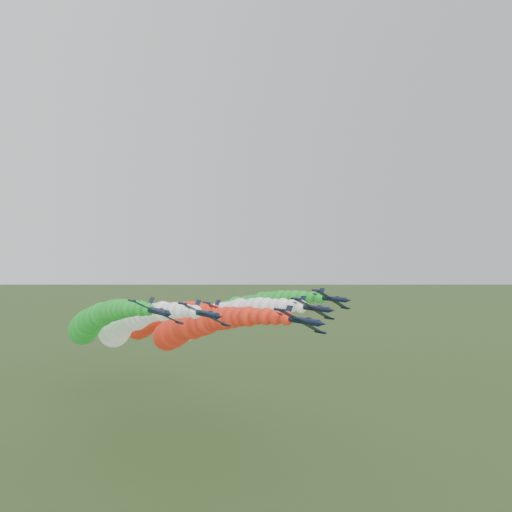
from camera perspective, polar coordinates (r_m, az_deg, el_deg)
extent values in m
cylinder|color=#101832|center=(86.94, 5.06, -7.33)|extent=(1.56, 9.52, 1.56)
cone|color=#101832|center=(82.76, 7.58, -7.68)|extent=(1.42, 1.90, 1.42)
cone|color=black|center=(90.94, 2.95, -7.01)|extent=(1.42, 0.95, 1.42)
ellipsoid|color=black|center=(85.42, 6.08, -7.20)|extent=(1.06, 1.99, 0.95)
cube|color=#101832|center=(86.75, 5.11, -7.43)|extent=(9.15, 2.01, 4.64)
cylinder|color=#101832|center=(83.66, 2.71, -6.14)|extent=(0.62, 2.75, 0.62)
cylinder|color=#101832|center=(90.02, 7.35, -8.62)|extent=(0.62, 2.75, 0.62)
cube|color=#101832|center=(90.25, 3.67, -6.37)|extent=(1.22, 1.59, 2.24)
cube|color=#101832|center=(90.06, 3.44, -6.99)|extent=(3.64, 1.16, 1.89)
sphere|color=red|center=(89.79, 3.53, -7.10)|extent=(2.57, 2.57, 2.57)
sphere|color=red|center=(92.25, 2.33, -6.98)|extent=(2.96, 2.96, 2.96)
sphere|color=red|center=(94.77, 1.20, -6.92)|extent=(3.30, 3.30, 3.30)
sphere|color=red|center=(97.35, 0.15, -6.90)|extent=(3.28, 3.28, 3.28)
sphere|color=red|center=(99.99, -0.84, -6.91)|extent=(4.05, 4.05, 4.05)
sphere|color=red|center=(102.68, -1.76, -6.95)|extent=(3.98, 3.98, 3.98)
sphere|color=red|center=(105.41, -2.62, -7.01)|extent=(4.52, 4.52, 4.52)
sphere|color=red|center=(108.18, -3.42, -7.10)|extent=(4.94, 4.94, 4.94)
sphere|color=red|center=(111.00, -4.17, -7.19)|extent=(5.00, 5.00, 5.00)
sphere|color=red|center=(113.85, -4.87, -7.30)|extent=(4.72, 4.72, 4.72)
sphere|color=red|center=(116.73, -5.53, -7.42)|extent=(5.98, 5.98, 5.98)
sphere|color=red|center=(119.65, -6.14, -7.55)|extent=(6.47, 6.47, 6.47)
sphere|color=red|center=(122.60, -6.71, -7.69)|extent=(5.44, 5.44, 5.44)
sphere|color=red|center=(125.58, -7.25, -7.84)|extent=(7.13, 7.13, 7.13)
sphere|color=red|center=(128.59, -7.75, -7.99)|extent=(6.72, 6.72, 6.72)
sphere|color=red|center=(131.63, -8.21, -8.15)|extent=(6.28, 6.28, 6.28)
sphere|color=red|center=(134.69, -8.64, -8.32)|extent=(7.34, 7.34, 7.34)
sphere|color=red|center=(137.77, -9.05, -8.49)|extent=(7.45, 7.45, 7.45)
sphere|color=red|center=(140.88, -9.42, -8.66)|extent=(8.48, 8.48, 8.48)
sphere|color=red|center=(144.01, -9.77, -8.84)|extent=(8.37, 8.37, 8.37)
sphere|color=red|center=(147.17, -10.10, -9.01)|extent=(8.29, 8.29, 8.29)
cylinder|color=#101832|center=(93.61, -5.92, -6.56)|extent=(1.56, 9.52, 1.56)
cone|color=#101832|center=(88.78, -4.16, -6.91)|extent=(1.42, 1.90, 1.42)
cone|color=black|center=(98.14, -7.40, -6.27)|extent=(1.42, 0.95, 1.42)
ellipsoid|color=black|center=(91.82, -5.18, -6.45)|extent=(1.06, 1.99, 0.95)
cube|color=#101832|center=(93.40, -5.90, -6.66)|extent=(9.15, 2.01, 4.64)
cylinder|color=#101832|center=(91.07, -8.41, -5.39)|extent=(0.62, 2.75, 0.62)
cylinder|color=#101832|center=(95.95, -3.50, -7.85)|extent=(0.62, 2.75, 0.62)
cube|color=#101832|center=(97.26, -6.80, -5.68)|extent=(1.22, 1.59, 2.24)
cube|color=#101832|center=(97.14, -7.04, -6.24)|extent=(3.64, 1.16, 1.89)
sphere|color=white|center=(96.84, -6.99, -6.35)|extent=(2.66, 2.66, 2.66)
sphere|color=white|center=(99.60, -7.83, -6.23)|extent=(2.59, 2.59, 2.59)
sphere|color=white|center=(102.40, -8.60, -6.18)|extent=(3.14, 3.14, 3.14)
sphere|color=white|center=(105.24, -9.32, -6.17)|extent=(3.46, 3.46, 3.46)
sphere|color=white|center=(108.12, -9.99, -6.18)|extent=(3.36, 3.36, 3.36)
sphere|color=white|center=(111.02, -10.61, -6.23)|extent=(4.42, 4.42, 4.42)
sphere|color=white|center=(113.95, -11.19, -6.29)|extent=(4.04, 4.04, 4.04)
sphere|color=white|center=(116.91, -11.72, -6.37)|extent=(4.29, 4.29, 4.29)
sphere|color=white|center=(119.90, -12.22, -6.47)|extent=(4.42, 4.42, 4.42)
sphere|color=white|center=(122.90, -12.68, -6.58)|extent=(5.11, 5.11, 5.11)
sphere|color=white|center=(125.94, -13.10, -6.70)|extent=(5.84, 5.84, 5.84)
sphere|color=white|center=(128.99, -13.50, -6.83)|extent=(6.43, 6.43, 6.43)
sphere|color=white|center=(132.06, -13.86, -6.97)|extent=(6.10, 6.10, 6.10)
sphere|color=white|center=(135.15, -14.20, -7.12)|extent=(6.06, 6.06, 6.06)
sphere|color=white|center=(138.27, -14.51, -7.27)|extent=(5.98, 5.98, 5.98)
sphere|color=white|center=(141.40, -14.80, -7.43)|extent=(6.41, 6.41, 6.41)
sphere|color=white|center=(144.55, -15.06, -7.59)|extent=(6.79, 6.79, 6.79)
sphere|color=white|center=(147.71, -15.30, -7.76)|extent=(7.41, 7.41, 7.41)
sphere|color=white|center=(150.89, -15.52, -7.93)|extent=(8.35, 8.35, 8.35)
sphere|color=white|center=(154.09, -15.73, -8.11)|extent=(8.64, 8.64, 8.64)
sphere|color=white|center=(157.31, -15.91, -8.28)|extent=(9.45, 9.45, 9.45)
cylinder|color=#101832|center=(103.41, 6.48, -5.92)|extent=(1.56, 9.52, 1.56)
cone|color=#101832|center=(99.30, 8.63, -6.15)|extent=(1.42, 1.90, 1.42)
cone|color=black|center=(107.34, 4.64, -5.71)|extent=(1.42, 0.95, 1.42)
ellipsoid|color=black|center=(101.93, 7.35, -5.79)|extent=(1.06, 1.99, 0.95)
cube|color=#101832|center=(103.22, 6.53, -6.01)|extent=(9.15, 2.01, 4.64)
cylinder|color=#101832|center=(100.08, 4.57, -4.89)|extent=(0.62, 2.75, 0.62)
cylinder|color=#101832|center=(106.51, 8.38, -7.05)|extent=(0.62, 2.75, 0.62)
cube|color=#101832|center=(106.69, 5.27, -5.16)|extent=(1.22, 1.59, 2.24)
cube|color=#101832|center=(106.48, 5.07, -5.68)|extent=(3.64, 1.16, 1.89)
sphere|color=white|center=(106.20, 5.15, -5.77)|extent=(2.76, 2.76, 2.76)
sphere|color=white|center=(108.61, 4.10, -5.70)|extent=(2.77, 2.77, 2.77)
sphere|color=white|center=(111.08, 3.10, -5.68)|extent=(3.33, 3.33, 3.33)
sphere|color=white|center=(113.60, 2.16, -5.70)|extent=(3.24, 3.24, 3.24)
sphere|color=white|center=(116.17, 1.27, -5.74)|extent=(3.94, 3.94, 3.94)
sphere|color=white|center=(118.79, 0.43, -5.80)|extent=(4.47, 4.47, 4.47)
sphere|color=white|center=(121.46, -0.37, -5.88)|extent=(4.53, 4.53, 4.53)
sphere|color=white|center=(124.17, -1.11, -5.98)|extent=(4.18, 4.18, 4.18)
sphere|color=white|center=(126.92, -1.82, -6.09)|extent=(5.63, 5.63, 5.63)
sphere|color=white|center=(129.71, -2.48, -6.22)|extent=(5.23, 5.23, 5.23)
sphere|color=white|center=(132.53, -3.11, -6.35)|extent=(5.26, 5.26, 5.26)
sphere|color=white|center=(135.39, -3.70, -6.49)|extent=(5.78, 5.78, 5.78)
sphere|color=white|center=(138.28, -4.26, -6.64)|extent=(5.84, 5.84, 5.84)
sphere|color=white|center=(141.20, -4.78, -6.80)|extent=(6.58, 6.58, 6.58)
sphere|color=white|center=(144.16, -5.28, -6.96)|extent=(6.28, 6.28, 6.28)
sphere|color=white|center=(147.14, -5.74, -7.12)|extent=(7.45, 7.45, 7.45)
sphere|color=white|center=(150.14, -6.18, -7.30)|extent=(7.41, 7.41, 7.41)
sphere|color=white|center=(153.18, -6.59, -7.47)|extent=(8.20, 8.20, 8.20)
sphere|color=white|center=(156.24, -6.97, -7.65)|extent=(7.09, 7.09, 7.09)
sphere|color=white|center=(159.32, -7.33, -7.83)|extent=(7.89, 7.89, 7.89)
sphere|color=white|center=(162.43, -7.67, -8.01)|extent=(8.86, 8.86, 8.86)
cylinder|color=#101832|center=(91.90, -11.35, -6.18)|extent=(1.56, 9.52, 1.56)
cone|color=#101832|center=(86.83, -9.86, -6.53)|extent=(1.42, 1.90, 1.42)
cone|color=black|center=(96.65, -12.58, -5.89)|extent=(1.42, 0.95, 1.42)
ellipsoid|color=black|center=(90.02, -10.70, -6.07)|extent=(1.06, 1.99, 0.95)
cube|color=#101832|center=(91.70, -11.34, -6.29)|extent=(9.15, 2.01, 4.64)
cylinder|color=#101832|center=(89.77, -14.00, -4.96)|extent=(0.62, 2.75, 0.62)
cylinder|color=#101832|center=(93.86, -8.77, -7.54)|extent=(0.62, 2.75, 0.62)
cube|color=#101832|center=(95.69, -12.01, -5.29)|extent=(1.22, 1.59, 2.24)
cube|color=#101832|center=(95.60, -12.28, -5.87)|extent=(3.64, 1.16, 1.89)
sphere|color=green|center=(95.29, -12.24, -5.97)|extent=(2.44, 2.44, 2.44)
sphere|color=green|center=(98.17, -12.94, -5.86)|extent=(3.03, 3.03, 3.03)
sphere|color=green|center=(101.08, -13.58, -5.81)|extent=(3.06, 3.06, 3.06)
sphere|color=green|center=(104.02, -14.17, -5.80)|extent=(3.65, 3.65, 3.65)
sphere|color=green|center=(106.98, -14.71, -5.82)|extent=(3.90, 3.90, 3.90)
sphere|color=green|center=(109.97, -15.21, -5.87)|extent=(4.27, 4.27, 4.27)
sphere|color=green|center=(112.98, -15.67, -5.94)|extent=(4.66, 4.66, 4.66)
sphere|color=green|center=(116.02, -16.10, -6.02)|extent=(4.91, 4.91, 4.91)
sphere|color=green|center=(119.07, -16.48, -6.13)|extent=(4.63, 4.63, 4.63)
sphere|color=green|center=(122.14, -16.84, -6.24)|extent=(4.93, 4.93, 4.93)
sphere|color=green|center=(125.22, -17.17, -6.37)|extent=(5.84, 5.84, 5.84)
sphere|color=green|center=(128.33, -17.47, -6.51)|extent=(5.08, 5.08, 5.08)
sphere|color=green|center=(131.45, -17.74, -6.65)|extent=(6.13, 6.13, 6.13)
sphere|color=green|center=(134.59, -17.99, -6.80)|extent=(6.11, 6.11, 6.11)
sphere|color=green|center=(137.74, -18.22, -6.96)|extent=(6.70, 6.70, 6.70)
sphere|color=green|center=(140.90, -18.42, -7.13)|extent=(6.76, 6.76, 6.76)
sphere|color=green|center=(144.08, -18.61, -7.30)|extent=(7.76, 7.76, 7.76)
sphere|color=green|center=(147.28, -18.78, -7.47)|extent=(7.72, 7.72, 7.72)
sphere|color=green|center=(150.49, -18.93, -7.65)|extent=(8.40, 8.40, 8.40)
sphere|color=green|center=(153.71, -19.06, -7.83)|extent=(8.20, 8.20, 8.20)
sphere|color=green|center=(156.95, -19.18, -8.01)|extent=(8.44, 8.44, 8.44)
cylinder|color=#101832|center=(117.17, 8.55, -4.84)|extent=(1.56, 9.52, 1.56)
cone|color=#101832|center=(113.18, 10.51, -5.00)|extent=(1.42, 1.90, 1.42)
cone|color=black|center=(120.97, 6.86, -4.69)|extent=(1.42, 0.95, 1.42)
ellipsoid|color=black|center=(115.75, 9.34, -4.70)|extent=(1.06, 1.99, 0.95)
cube|color=#101832|center=(116.98, 8.60, -4.91)|extent=(9.15, 2.01, 4.64)
cylinder|color=#101832|center=(113.75, 6.93, -3.91)|extent=(0.62, 2.75, 0.62)
cylinder|color=#101832|center=(120.35, 10.18, -5.86)|extent=(0.62, 2.75, 0.62)
cube|color=#101832|center=(120.40, 7.42, -4.19)|extent=(1.22, 1.59, 2.24)
cube|color=#101832|center=(120.15, 7.25, -4.66)|extent=(3.64, 1.16, 1.89)
sphere|color=green|center=(119.88, 7.33, -4.73)|extent=(2.78, 2.78, 2.78)
sphere|color=green|center=(122.21, 6.35, -4.69)|extent=(2.69, 2.69, 2.69)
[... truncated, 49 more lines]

